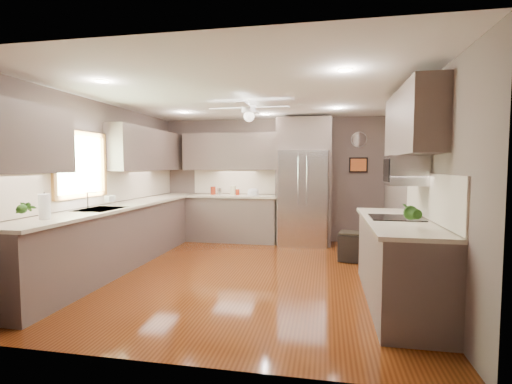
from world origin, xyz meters
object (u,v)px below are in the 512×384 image
(refrigerator, at_px, (304,184))
(stool, at_px, (351,246))
(microwave, at_px, (405,170))
(canister_a, at_px, (213,191))
(canister_c, at_px, (233,190))
(paper_towel, at_px, (44,207))
(canister_d, at_px, (238,192))
(bowl, at_px, (253,194))
(canister_b, at_px, (220,191))
(potted_plant_left, at_px, (23,208))
(potted_plant_right, at_px, (410,212))
(soap_bottle, at_px, (111,199))

(refrigerator, height_order, stool, refrigerator)
(microwave, distance_m, stool, 2.02)
(canister_a, distance_m, canister_c, 0.43)
(canister_c, bearing_deg, paper_towel, -107.74)
(stool, bearing_deg, refrigerator, 124.90)
(canister_d, height_order, bowl, canister_d)
(canister_b, height_order, potted_plant_left, potted_plant_left)
(canister_b, height_order, refrigerator, refrigerator)
(canister_b, bearing_deg, canister_c, 1.21)
(canister_b, relative_size, potted_plant_left, 0.44)
(potted_plant_right, bearing_deg, paper_towel, -178.55)
(canister_d, distance_m, potted_plant_left, 4.21)
(canister_c, relative_size, microwave, 0.36)
(canister_c, height_order, refrigerator, refrigerator)
(canister_b, bearing_deg, refrigerator, -2.38)
(potted_plant_left, xyz_separation_m, paper_towel, (0.02, 0.28, -0.02))
(paper_towel, bearing_deg, potted_plant_left, -93.85)
(microwave, bearing_deg, bowl, 130.70)
(canister_c, distance_m, bowl, 0.44)
(bowl, bearing_deg, microwave, -49.30)
(microwave, height_order, stool, microwave)
(stool, bearing_deg, canister_c, 150.69)
(soap_bottle, bearing_deg, canister_a, 68.27)
(canister_c, xyz_separation_m, microwave, (2.76, -2.79, 0.45))
(bowl, bearing_deg, canister_b, 174.78)
(soap_bottle, distance_m, potted_plant_left, 1.77)
(canister_b, distance_m, bowl, 0.72)
(soap_bottle, height_order, potted_plant_right, potted_plant_right)
(potted_plant_left, relative_size, microwave, 0.57)
(refrigerator, bearing_deg, canister_a, 177.56)
(canister_a, xyz_separation_m, canister_c, (0.43, -0.00, 0.01))
(potted_plant_right, bearing_deg, canister_c, 125.84)
(canister_d, height_order, potted_plant_right, potted_plant_right)
(canister_b, height_order, stool, canister_b)
(microwave, bearing_deg, paper_towel, -166.21)
(potted_plant_left, distance_m, microwave, 4.19)
(canister_b, distance_m, canister_c, 0.29)
(canister_b, relative_size, paper_towel, 0.46)
(canister_a, height_order, canister_c, canister_c)
(canister_b, relative_size, potted_plant_right, 0.44)
(canister_d, bearing_deg, soap_bottle, -122.76)
(potted_plant_left, bearing_deg, canister_a, 78.93)
(canister_b, height_order, canister_d, canister_b)
(soap_bottle, xyz_separation_m, microwave, (4.09, -0.52, 0.44))
(canister_a, distance_m, potted_plant_left, 4.11)
(canister_c, relative_size, stool, 0.43)
(bowl, bearing_deg, canister_c, 170.51)
(potted_plant_right, bearing_deg, microwave, 82.42)
(potted_plant_left, relative_size, bowl, 1.38)
(bowl, xyz_separation_m, refrigerator, (1.01, -0.01, 0.22))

